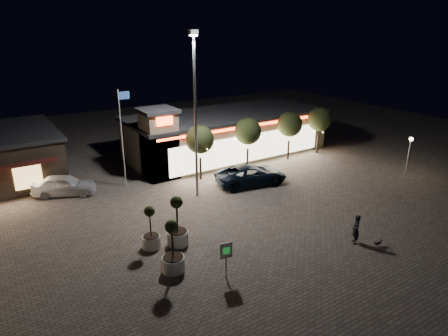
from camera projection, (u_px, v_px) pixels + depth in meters
ground at (233, 248)px, 24.01m from camera, size 90.00×90.00×0.00m
retail_building at (224, 134)px, 40.61m from camera, size 20.40×8.40×6.10m
floodlight_pole at (195, 107)px, 28.98m from camera, size 0.60×0.40×12.38m
flagpole at (123, 130)px, 31.72m from camera, size 0.95×0.10×8.00m
lamp_post_east at (410, 148)px, 34.93m from camera, size 0.36×0.36×3.48m
string_tree_a at (200, 140)px, 33.54m from camera, size 2.42×2.42×4.79m
string_tree_b at (248, 132)px, 36.09m from camera, size 2.42×2.42×4.79m
string_tree_c at (290, 124)px, 38.63m from camera, size 2.42×2.42×4.79m
string_tree_d at (319, 119)px, 40.66m from camera, size 2.42×2.42×4.79m
pickup_truck at (251, 175)px, 33.39m from camera, size 6.42×3.90×1.67m
white_sedan at (64, 185)px, 31.34m from camera, size 5.16×3.77×1.63m
pedestrian at (356, 230)px, 24.28m from camera, size 0.74×0.81×1.86m
dog at (379, 242)px, 24.14m from camera, size 0.56×0.24×0.30m
planter_left at (151, 235)px, 23.87m from camera, size 1.10×1.10×2.71m
planter_mid at (173, 256)px, 21.52m from camera, size 1.25×1.25×3.07m
planter_right at (178, 230)px, 24.13m from camera, size 1.30×1.30×3.20m
valet_sign at (226, 253)px, 20.76m from camera, size 0.69×0.20×2.10m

